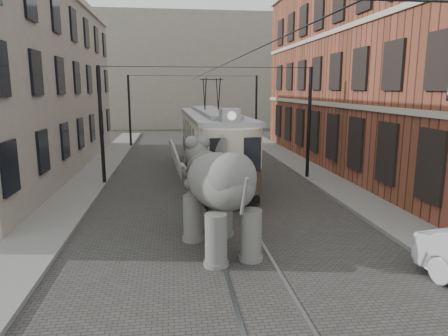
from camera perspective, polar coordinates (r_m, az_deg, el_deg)
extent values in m
plane|color=#3C3A37|center=(15.95, 0.50, -6.75)|extent=(120.00, 120.00, 0.00)
cube|color=slate|center=(17.73, 20.19, -5.36)|extent=(2.00, 60.00, 0.15)
cube|color=slate|center=(16.42, -22.78, -6.84)|extent=(2.00, 60.00, 0.15)
cube|color=brown|center=(27.38, 21.81, 12.62)|extent=(8.00, 26.00, 12.00)
cube|color=gray|center=(26.61, -27.32, 10.10)|extent=(7.00, 24.00, 10.00)
cube|color=gray|center=(55.13, -5.20, 13.19)|extent=(28.00, 10.00, 14.00)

